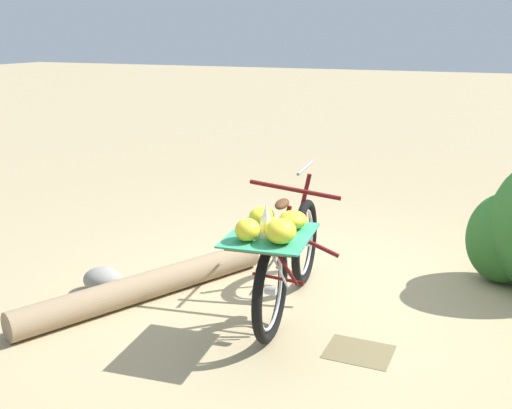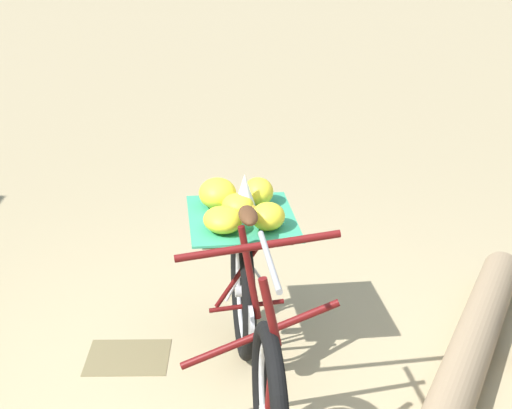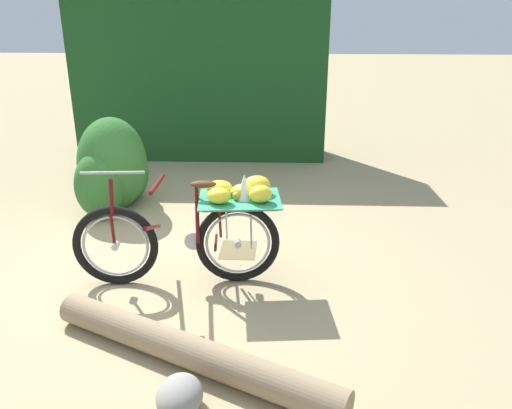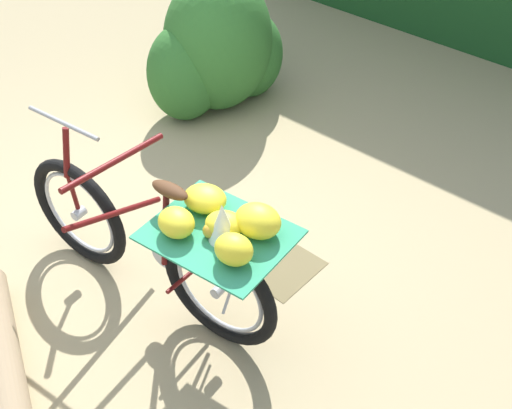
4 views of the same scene
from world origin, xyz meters
name	(u,v)px [view 1 (image 1 of 4)]	position (x,y,z in m)	size (l,w,h in m)	color
ground_plane	(323,299)	(0.00, 0.00, 0.00)	(60.00, 60.00, 0.00)	tan
bicycle	(285,253)	(-0.17, -0.42, 0.52)	(0.73, 1.80, 1.03)	black
fallen_log	(146,286)	(-1.31, -0.56, 0.11)	(0.22, 0.22, 2.23)	#937A5B
path_stone	(103,280)	(-1.72, -0.58, 0.10)	(0.33, 0.28, 0.21)	gray
leaf_litter_patch	(359,352)	(0.48, -0.72, 0.00)	(0.44, 0.36, 0.01)	olive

